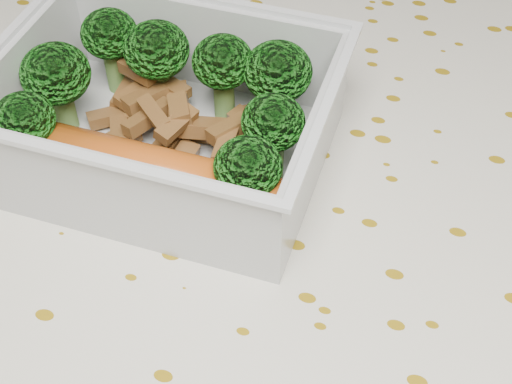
% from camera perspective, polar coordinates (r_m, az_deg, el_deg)
% --- Properties ---
extents(dining_table, '(1.40, 0.90, 0.75)m').
position_cam_1_polar(dining_table, '(0.45, -0.76, -10.01)').
color(dining_table, brown).
rests_on(dining_table, ground).
extents(tablecloth, '(1.46, 0.96, 0.19)m').
position_cam_1_polar(tablecloth, '(0.41, -0.83, -6.23)').
color(tablecloth, silver).
rests_on(tablecloth, dining_table).
extents(lunch_container, '(0.18, 0.14, 0.06)m').
position_cam_1_polar(lunch_container, '(0.40, -7.25, 5.10)').
color(lunch_container, silver).
rests_on(lunch_container, tablecloth).
extents(broccoli_florets, '(0.16, 0.11, 0.06)m').
position_cam_1_polar(broccoli_florets, '(0.40, -6.82, 8.49)').
color(broccoli_florets, '#608C3F').
rests_on(broccoli_florets, lunch_container).
extents(meat_pile, '(0.11, 0.07, 0.03)m').
position_cam_1_polar(meat_pile, '(0.41, -6.49, 5.64)').
color(meat_pile, brown).
rests_on(meat_pile, lunch_container).
extents(sausage, '(0.16, 0.03, 0.03)m').
position_cam_1_polar(sausage, '(0.37, -8.98, 1.68)').
color(sausage, '#BC5014').
rests_on(sausage, lunch_container).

